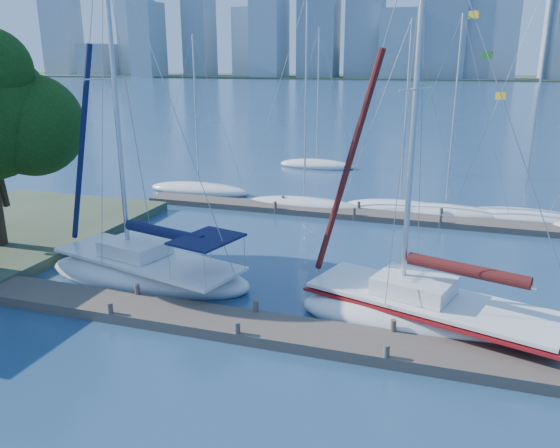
% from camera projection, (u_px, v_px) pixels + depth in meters
% --- Properties ---
extents(ground, '(700.00, 700.00, 0.00)m').
position_uv_depth(ground, '(247.00, 332.00, 19.41)').
color(ground, '#18374E').
rests_on(ground, ground).
extents(near_dock, '(26.00, 2.00, 0.40)m').
position_uv_depth(near_dock, '(247.00, 327.00, 19.35)').
color(near_dock, '#4B4137').
rests_on(near_dock, ground).
extents(far_dock, '(30.00, 1.80, 0.36)m').
position_uv_depth(far_dock, '(372.00, 216.00, 33.35)').
color(far_dock, '#4B4137').
rests_on(far_dock, ground).
extents(far_shore, '(800.00, 100.00, 1.50)m').
position_uv_depth(far_shore, '(450.00, 78.00, 311.11)').
color(far_shore, '#38472D').
rests_on(far_shore, ground).
extents(sailboat_navy, '(9.98, 5.38, 15.34)m').
position_uv_depth(sailboat_navy, '(147.00, 257.00, 23.51)').
color(sailboat_navy, silver).
rests_on(sailboat_navy, ground).
extents(sailboat_maroon, '(9.96, 5.76, 14.95)m').
position_uv_depth(sailboat_maroon, '(430.00, 298.00, 19.53)').
color(sailboat_maroon, silver).
rests_on(sailboat_maroon, ground).
extents(bg_boat_0, '(8.05, 3.79, 11.35)m').
position_uv_depth(bg_boat_0, '(199.00, 189.00, 39.93)').
color(bg_boat_0, silver).
rests_on(bg_boat_0, ground).
extents(bg_boat_1, '(7.96, 4.98, 13.49)m').
position_uv_depth(bg_boat_1, '(304.00, 204.00, 35.72)').
color(bg_boat_1, silver).
rests_on(bg_boat_1, ground).
extents(bg_boat_2, '(7.54, 4.47, 11.98)m').
position_uv_depth(bg_boat_2, '(400.00, 208.00, 34.67)').
color(bg_boat_2, silver).
rests_on(bg_boat_2, ground).
extents(bg_boat_3, '(7.82, 4.98, 12.19)m').
position_uv_depth(bg_boat_3, '(445.00, 213.00, 33.72)').
color(bg_boat_3, silver).
rests_on(bg_boat_3, ground).
extents(bg_boat_4, '(7.94, 3.02, 14.79)m').
position_uv_depth(bg_boat_4, '(522.00, 217.00, 32.70)').
color(bg_boat_4, silver).
rests_on(bg_boat_4, ground).
extents(bg_boat_6, '(7.15, 3.59, 12.33)m').
position_uv_depth(bg_boat_6, '(317.00, 165.00, 49.36)').
color(bg_boat_6, silver).
rests_on(bg_boat_6, ground).
extents(skyline, '(502.49, 51.31, 114.52)m').
position_uv_depth(skyline, '(505.00, 4.00, 266.77)').
color(skyline, gray).
rests_on(skyline, ground).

